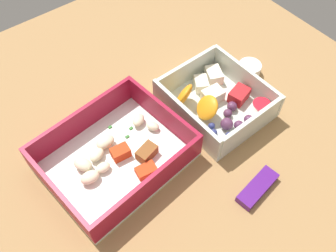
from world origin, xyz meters
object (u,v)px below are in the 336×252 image
at_px(fruit_bowl, 217,102).
at_px(candy_bar, 258,188).
at_px(pasta_container, 115,155).
at_px(paper_cup_liner, 249,69).

bearing_deg(fruit_bowl, candy_bar, 69.82).
bearing_deg(pasta_container, paper_cup_liner, 175.35).
height_order(candy_bar, paper_cup_liner, paper_cup_liner).
height_order(fruit_bowl, paper_cup_liner, fruit_bowl).
distance_m(fruit_bowl, paper_cup_liner, 0.10).
bearing_deg(candy_bar, paper_cup_liner, -132.25).
bearing_deg(candy_bar, fruit_bowl, -110.18).
bearing_deg(fruit_bowl, pasta_container, -5.38).
relative_size(pasta_container, candy_bar, 3.05).
xyz_separation_m(candy_bar, paper_cup_liner, (-0.15, -0.17, 0.00)).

